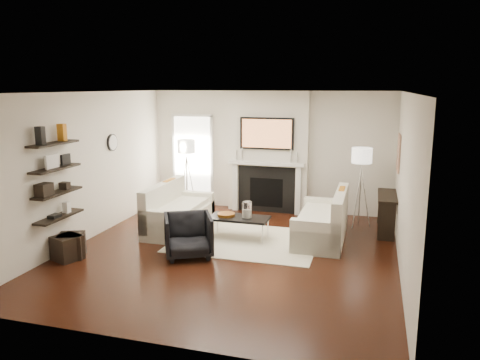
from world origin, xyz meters
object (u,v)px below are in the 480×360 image
(lamp_left_shade, at_px, (186,146))
(ottoman_near, at_px, (71,246))
(loveseat_right_base, at_px, (321,229))
(lamp_right_shade, at_px, (362,155))
(armchair, at_px, (188,233))
(loveseat_left_base, at_px, (179,220))
(coffee_table, at_px, (239,218))

(lamp_left_shade, xyz_separation_m, ottoman_near, (-0.62, -3.53, -1.25))
(loveseat_right_base, relative_size, lamp_left_shade, 4.50)
(lamp_left_shade, xyz_separation_m, lamp_right_shade, (3.90, -0.37, 0.00))
(loveseat_right_base, bearing_deg, armchair, -144.62)
(armchair, distance_m, lamp_right_shade, 3.85)
(loveseat_left_base, relative_size, loveseat_right_base, 1.00)
(loveseat_left_base, distance_m, armchair, 1.49)
(armchair, relative_size, ottoman_near, 1.96)
(lamp_right_shade, bearing_deg, loveseat_right_base, -119.78)
(lamp_left_shade, bearing_deg, coffee_table, -45.76)
(loveseat_left_base, distance_m, lamp_left_shade, 2.12)
(armchair, bearing_deg, ottoman_near, 170.64)
(loveseat_right_base, height_order, armchair, armchair)
(ottoman_near, bearing_deg, loveseat_left_base, 59.21)
(loveseat_left_base, relative_size, ottoman_near, 4.50)
(coffee_table, distance_m, lamp_right_shade, 2.78)
(loveseat_left_base, relative_size, lamp_left_shade, 4.50)
(loveseat_right_base, height_order, lamp_left_shade, lamp_left_shade)
(loveseat_right_base, xyz_separation_m, lamp_left_shade, (-3.26, 1.49, 1.24))
(armchair, height_order, ottoman_near, armchair)
(ottoman_near, bearing_deg, loveseat_right_base, 27.75)
(armchair, relative_size, lamp_left_shade, 1.96)
(lamp_left_shade, relative_size, lamp_right_shade, 1.00)
(armchair, bearing_deg, loveseat_right_base, 8.08)
(loveseat_left_base, height_order, coffee_table, same)
(lamp_left_shade, distance_m, lamp_right_shade, 3.92)
(armchair, bearing_deg, loveseat_left_base, 91.87)
(coffee_table, height_order, armchair, armchair)
(loveseat_left_base, bearing_deg, lamp_right_shade, 20.55)
(coffee_table, distance_m, ottoman_near, 2.95)
(coffee_table, relative_size, ottoman_near, 2.75)
(coffee_table, relative_size, armchair, 1.41)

